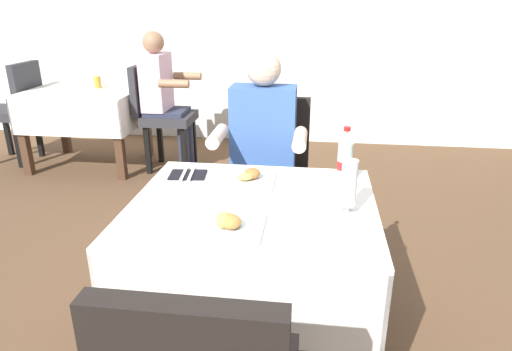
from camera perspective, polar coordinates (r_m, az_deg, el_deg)
back_wall at (r=5.10m, az=5.57°, el=20.81°), size 11.00×0.12×2.98m
main_dining_table at (r=1.95m, az=-0.39°, el=-8.04°), size 1.00×0.89×0.73m
chair_far_diner_seat at (r=2.71m, az=2.03°, el=0.48°), size 0.44×0.50×0.97m
seated_diner_far at (r=2.56m, az=0.76°, el=2.97°), size 0.50×0.46×1.26m
plate_near_camera at (r=1.65m, az=-3.43°, el=-6.09°), size 0.24×0.24×0.07m
plate_far_diner at (r=2.08m, az=-0.90°, el=-0.32°), size 0.24×0.24×0.06m
beer_glass_left at (r=1.76m, az=11.55°, el=-1.34°), size 0.07×0.07×0.22m
cola_bottle_primary at (r=2.07m, az=11.07°, el=2.08°), size 0.07×0.07×0.26m
napkin_cutlery_set at (r=2.18m, az=-8.53°, el=0.12°), size 0.18×0.19×0.01m
background_dining_table at (r=4.62m, az=-20.52°, el=7.83°), size 1.02×0.80×0.73m
background_chair_left at (r=4.99m, az=-27.92°, el=7.65°), size 0.50×0.44×0.97m
background_chair_right at (r=4.33m, az=-11.98°, el=7.92°), size 0.50×0.44×0.97m
background_patron at (r=4.28m, az=-11.51°, el=9.96°), size 0.46×0.50×1.26m
background_table_tumbler at (r=4.62m, az=-19.21°, el=10.97°), size 0.06×0.06×0.11m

